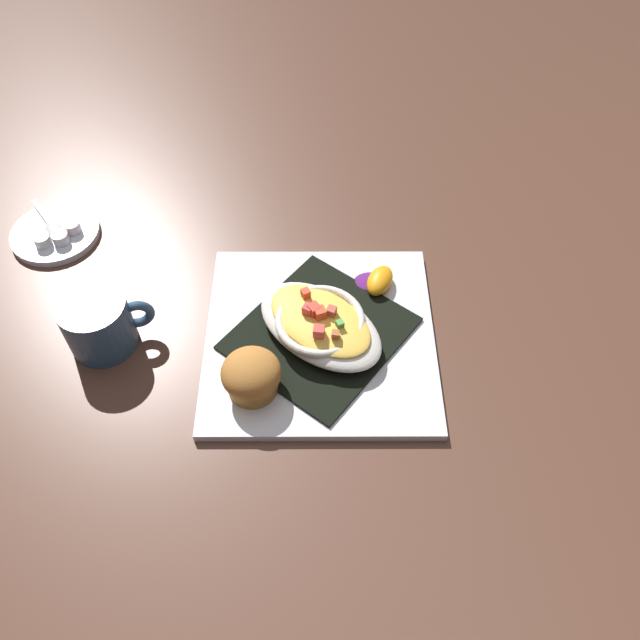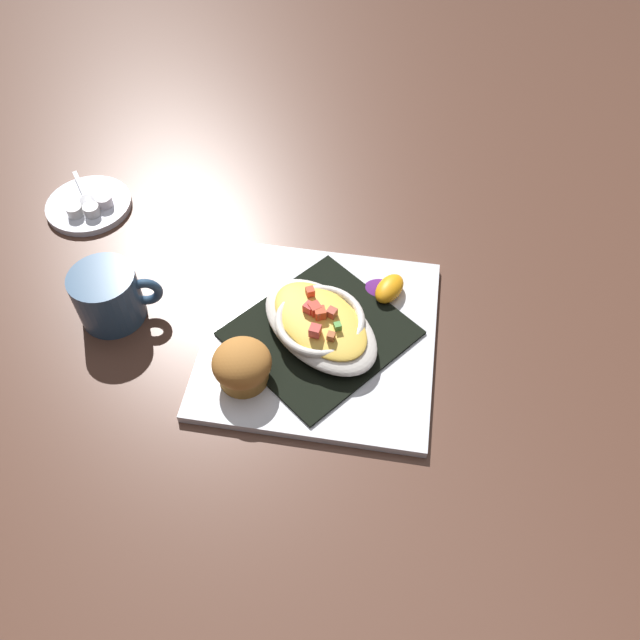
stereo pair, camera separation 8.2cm
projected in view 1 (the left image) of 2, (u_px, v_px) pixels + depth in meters
ground_plane at (320, 340)px, 0.85m from camera, size 2.60×2.60×0.00m
square_plate at (320, 337)px, 0.85m from camera, size 0.36×0.36×0.01m
folded_napkin at (320, 333)px, 0.84m from camera, size 0.27×0.28×0.00m
gratin_dish at (320, 323)px, 0.82m from camera, size 0.21×0.19×0.05m
muffin at (251, 375)px, 0.77m from camera, size 0.07×0.07×0.06m
orange_garnish at (378, 281)px, 0.89m from camera, size 0.06×0.07×0.02m
coffee_mug at (100, 326)px, 0.82m from camera, size 0.09×0.12×0.08m
creamer_saucer at (55, 233)px, 0.97m from camera, size 0.13×0.13×0.01m
spoon at (51, 226)px, 0.96m from camera, size 0.09×0.05×0.01m
creamer_cup_0 at (42, 240)px, 0.94m from camera, size 0.02×0.02×0.02m
creamer_cup_1 at (60, 238)px, 0.94m from camera, size 0.02×0.02×0.02m
creamer_cup_2 at (72, 227)px, 0.96m from camera, size 0.02×0.02×0.02m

